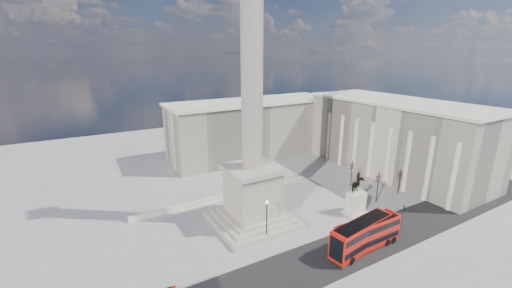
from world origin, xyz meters
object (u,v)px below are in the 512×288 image
object	(u,v)px
red_bus_b	(368,234)
equestrian_statue	(356,199)
red_bus_d	(468,193)
victorian_lamp	(267,217)
pedestrian_crossing	(373,219)
red_bus_c	(362,235)
nelsons_column	(252,155)
pedestrian_walking	(404,209)
pedestrian_standing	(378,218)

from	to	relation	value
red_bus_b	equestrian_statue	size ratio (longest dim) A/B	1.42
red_bus_d	victorian_lamp	size ratio (longest dim) A/B	1.56
equestrian_statue	pedestrian_crossing	world-z (taller)	equestrian_statue
red_bus_c	red_bus_d	world-z (taller)	red_bus_c
equestrian_statue	nelsons_column	bearing A→B (deg)	159.34
red_bus_b	victorian_lamp	distance (m)	16.13
nelsons_column	pedestrian_walking	world-z (taller)	nelsons_column
red_bus_d	pedestrian_standing	bearing A→B (deg)	163.72
red_bus_d	red_bus_c	bearing A→B (deg)	174.86
nelsons_column	red_bus_d	world-z (taller)	nelsons_column
red_bus_b	pedestrian_standing	distance (m)	9.46
red_bus_b	equestrian_statue	world-z (taller)	equestrian_statue
pedestrian_standing	nelsons_column	bearing A→B (deg)	-66.27
red_bus_d	pedestrian_standing	size ratio (longest dim) A/B	6.82
red_bus_d	equestrian_statue	bearing A→B (deg)	154.15
pedestrian_walking	pedestrian_standing	bearing A→B (deg)	177.21
pedestrian_walking	equestrian_statue	bearing A→B (deg)	150.08
red_bus_b	red_bus_c	size ratio (longest dim) A/B	0.96
red_bus_b	red_bus_c	distance (m)	1.23
nelsons_column	victorian_lamp	distance (m)	10.78
pedestrian_standing	red_bus_b	bearing A→B (deg)	-6.90
red_bus_c	victorian_lamp	size ratio (longest dim) A/B	1.77
red_bus_b	red_bus_d	bearing A→B (deg)	1.02
red_bus_c	pedestrian_crossing	xyz separation A→B (m)	(8.30, 4.67, -1.82)
red_bus_d	pedestrian_crossing	xyz separation A→B (m)	(-23.15, 4.12, -1.51)
red_bus_d	pedestrian_walking	xyz separation A→B (m)	(-14.75, 3.96, -1.52)
nelsons_column	red_bus_d	xyz separation A→B (m)	(42.16, -15.46, -10.59)
pedestrian_walking	pedestrian_crossing	world-z (taller)	pedestrian_crossing
pedestrian_walking	nelsons_column	bearing A→B (deg)	154.45
victorian_lamp	equestrian_statue	bearing A→B (deg)	-2.29
nelsons_column	equestrian_statue	distance (m)	22.43
pedestrian_standing	pedestrian_crossing	bearing A→B (deg)	-45.31
red_bus_c	pedestrian_standing	distance (m)	10.51
red_bus_c	red_bus_d	bearing A→B (deg)	-6.82
red_bus_b	red_bus_d	world-z (taller)	red_bus_b
red_bus_c	pedestrian_crossing	distance (m)	9.70
pedestrian_crossing	pedestrian_standing	bearing A→B (deg)	-128.26
nelsons_column	pedestrian_standing	distance (m)	26.07
nelsons_column	red_bus_d	distance (m)	46.14
nelsons_column	pedestrian_walking	distance (m)	32.10
victorian_lamp	red_bus_d	bearing A→B (deg)	-12.02
red_bus_d	pedestrian_crossing	size ratio (longest dim) A/B	6.84
equestrian_statue	pedestrian_walking	bearing A→B (deg)	-27.13
red_bus_b	victorian_lamp	world-z (taller)	victorian_lamp
victorian_lamp	pedestrian_walking	size ratio (longest dim) A/B	4.45
red_bus_c	equestrian_statue	bearing A→B (deg)	39.92
equestrian_statue	pedestrian_standing	xyz separation A→B (m)	(1.22, -4.41, -2.15)
pedestrian_walking	red_bus_d	bearing A→B (deg)	-17.82
red_bus_d	red_bus_b	bearing A→B (deg)	175.04
nelsons_column	red_bus_c	world-z (taller)	nelsons_column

